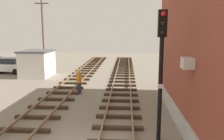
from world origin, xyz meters
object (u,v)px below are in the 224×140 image
(signal_mast, at_px, (161,61))
(track_worker_foreground, at_px, (79,82))
(parked_car_white, at_px, (8,65))
(utility_pole_far, at_px, (43,33))
(control_hut, at_px, (37,63))

(signal_mast, height_order, track_worker_foreground, signal_mast)
(signal_mast, xyz_separation_m, parked_car_white, (-14.94, 15.57, -2.60))
(signal_mast, bearing_deg, utility_pole_far, 121.56)
(parked_car_white, bearing_deg, signal_mast, -46.17)
(parked_car_white, distance_m, track_worker_foreground, 12.78)
(parked_car_white, distance_m, utility_pole_far, 6.28)
(signal_mast, height_order, parked_car_white, signal_mast)
(signal_mast, relative_size, control_hut, 1.47)
(control_hut, bearing_deg, parked_car_white, 159.11)
(utility_pole_far, bearing_deg, signal_mast, -58.44)
(control_hut, height_order, track_worker_foreground, control_hut)
(signal_mast, distance_m, parked_car_white, 21.73)
(signal_mast, relative_size, utility_pole_far, 0.65)
(utility_pole_far, bearing_deg, parked_car_white, -121.54)
(track_worker_foreground, bearing_deg, parked_car_white, 140.73)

